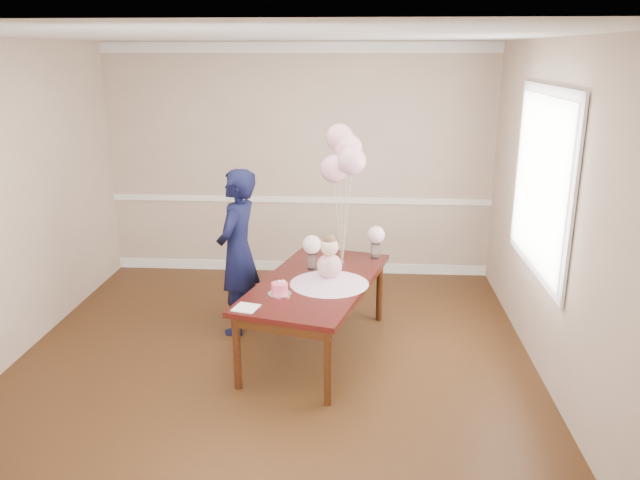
# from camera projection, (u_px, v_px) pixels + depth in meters

# --- Properties ---
(floor) EXTENTS (4.50, 5.00, 0.00)m
(floor) POSITION_uv_depth(u_px,v_px,m) (271.00, 370.00, 5.28)
(floor) COLOR #311B0C
(floor) RESTS_ON ground
(ceiling) EXTENTS (4.50, 5.00, 0.02)m
(ceiling) POSITION_uv_depth(u_px,v_px,m) (263.00, 35.00, 4.49)
(ceiling) COLOR white
(ceiling) RESTS_ON wall_back
(wall_back) EXTENTS (4.50, 0.02, 2.70)m
(wall_back) POSITION_uv_depth(u_px,v_px,m) (299.00, 162.00, 7.27)
(wall_back) COLOR tan
(wall_back) RESTS_ON floor
(wall_front) EXTENTS (4.50, 0.02, 2.70)m
(wall_front) POSITION_uv_depth(u_px,v_px,m) (175.00, 374.00, 2.50)
(wall_front) COLOR tan
(wall_front) RESTS_ON floor
(wall_right) EXTENTS (0.02, 5.00, 2.70)m
(wall_right) POSITION_uv_depth(u_px,v_px,m) (560.00, 221.00, 4.74)
(wall_right) COLOR tan
(wall_right) RESTS_ON floor
(chair_rail_trim) EXTENTS (4.50, 0.02, 0.07)m
(chair_rail_trim) POSITION_uv_depth(u_px,v_px,m) (299.00, 200.00, 7.39)
(chair_rail_trim) COLOR white
(chair_rail_trim) RESTS_ON wall_back
(crown_molding) EXTENTS (4.50, 0.02, 0.12)m
(crown_molding) POSITION_uv_depth(u_px,v_px,m) (298.00, 47.00, 6.89)
(crown_molding) COLOR white
(crown_molding) RESTS_ON wall_back
(baseboard_trim) EXTENTS (4.50, 0.02, 0.12)m
(baseboard_trim) POSITION_uv_depth(u_px,v_px,m) (300.00, 266.00, 7.64)
(baseboard_trim) COLOR white
(baseboard_trim) RESTS_ON floor
(window_frame) EXTENTS (0.02, 1.66, 1.56)m
(window_frame) POSITION_uv_depth(u_px,v_px,m) (542.00, 182.00, 5.16)
(window_frame) COLOR silver
(window_frame) RESTS_ON wall_right
(window_blinds) EXTENTS (0.01, 1.50, 1.40)m
(window_blinds) POSITION_uv_depth(u_px,v_px,m) (540.00, 182.00, 5.16)
(window_blinds) COLOR white
(window_blinds) RESTS_ON wall_right
(dining_table_top) EXTENTS (1.33, 1.97, 0.04)m
(dining_table_top) POSITION_uv_depth(u_px,v_px,m) (316.00, 283.00, 5.45)
(dining_table_top) COLOR black
(dining_table_top) RESTS_ON table_leg_fl
(table_apron) EXTENTS (1.22, 1.86, 0.09)m
(table_apron) POSITION_uv_depth(u_px,v_px,m) (316.00, 290.00, 5.47)
(table_apron) COLOR black
(table_apron) RESTS_ON table_leg_fl
(table_leg_fl) EXTENTS (0.08, 0.08, 0.63)m
(table_leg_fl) POSITION_uv_depth(u_px,v_px,m) (237.00, 352.00, 4.92)
(table_leg_fl) COLOR black
(table_leg_fl) RESTS_ON floor
(table_leg_fr) EXTENTS (0.08, 0.08, 0.63)m
(table_leg_fr) POSITION_uv_depth(u_px,v_px,m) (328.00, 367.00, 4.68)
(table_leg_fr) COLOR black
(table_leg_fr) RESTS_ON floor
(table_leg_bl) EXTENTS (0.08, 0.08, 0.63)m
(table_leg_bl) POSITION_uv_depth(u_px,v_px,m) (308.00, 282.00, 6.41)
(table_leg_bl) COLOR black
(table_leg_bl) RESTS_ON floor
(table_leg_br) EXTENTS (0.08, 0.08, 0.63)m
(table_leg_br) POSITION_uv_depth(u_px,v_px,m) (379.00, 291.00, 6.18)
(table_leg_br) COLOR black
(table_leg_br) RESTS_ON floor
(baby_skirt) EXTENTS (0.84, 0.84, 0.09)m
(baby_skirt) POSITION_uv_depth(u_px,v_px,m) (329.00, 279.00, 5.35)
(baby_skirt) COLOR #E5A9CF
(baby_skirt) RESTS_ON dining_table_top
(baby_torso) EXTENTS (0.22, 0.22, 0.22)m
(baby_torso) POSITION_uv_depth(u_px,v_px,m) (329.00, 266.00, 5.31)
(baby_torso) COLOR pink
(baby_torso) RESTS_ON baby_skirt
(baby_head) EXTENTS (0.15, 0.15, 0.15)m
(baby_head) POSITION_uv_depth(u_px,v_px,m) (329.00, 247.00, 5.26)
(baby_head) COLOR beige
(baby_head) RESTS_ON baby_torso
(baby_hair) EXTENTS (0.11, 0.11, 0.11)m
(baby_hair) POSITION_uv_depth(u_px,v_px,m) (329.00, 241.00, 5.25)
(baby_hair) COLOR brown
(baby_hair) RESTS_ON baby_head
(cake_platter) EXTENTS (0.24, 0.24, 0.01)m
(cake_platter) POSITION_uv_depth(u_px,v_px,m) (280.00, 294.00, 5.13)
(cake_platter) COLOR silver
(cake_platter) RESTS_ON dining_table_top
(birthday_cake) EXTENTS (0.16, 0.16, 0.09)m
(birthday_cake) POSITION_uv_depth(u_px,v_px,m) (279.00, 288.00, 5.12)
(birthday_cake) COLOR #EF4B6F
(birthday_cake) RESTS_ON cake_platter
(cake_flower_a) EXTENTS (0.03, 0.03, 0.03)m
(cake_flower_a) POSITION_uv_depth(u_px,v_px,m) (279.00, 282.00, 5.10)
(cake_flower_a) COLOR white
(cake_flower_a) RESTS_ON birthday_cake
(cake_flower_b) EXTENTS (0.03, 0.03, 0.03)m
(cake_flower_b) POSITION_uv_depth(u_px,v_px,m) (283.00, 281.00, 5.11)
(cake_flower_b) COLOR silver
(cake_flower_b) RESTS_ON birthday_cake
(rose_vase_near) EXTENTS (0.11, 0.11, 0.14)m
(rose_vase_near) POSITION_uv_depth(u_px,v_px,m) (312.00, 261.00, 5.71)
(rose_vase_near) COLOR silver
(rose_vase_near) RESTS_ON dining_table_top
(roses_near) EXTENTS (0.17, 0.17, 0.17)m
(roses_near) POSITION_uv_depth(u_px,v_px,m) (312.00, 245.00, 5.66)
(roses_near) COLOR #F8D0DF
(roses_near) RESTS_ON rose_vase_near
(rose_vase_far) EXTENTS (0.11, 0.11, 0.14)m
(rose_vase_far) POSITION_uv_depth(u_px,v_px,m) (375.00, 251.00, 6.01)
(rose_vase_far) COLOR silver
(rose_vase_far) RESTS_ON dining_table_top
(roses_far) EXTENTS (0.17, 0.17, 0.17)m
(roses_far) POSITION_uv_depth(u_px,v_px,m) (376.00, 235.00, 5.96)
(roses_far) COLOR silver
(roses_far) RESTS_ON rose_vase_far
(napkin) EXTENTS (0.22, 0.22, 0.01)m
(napkin) POSITION_uv_depth(u_px,v_px,m) (246.00, 308.00, 4.85)
(napkin) COLOR white
(napkin) RESTS_ON dining_table_top
(balloon_weight) EXTENTS (0.04, 0.04, 0.02)m
(balloon_weight) POSITION_uv_depth(u_px,v_px,m) (342.00, 263.00, 5.86)
(balloon_weight) COLOR silver
(balloon_weight) RESTS_ON dining_table_top
(balloon_a) EXTENTS (0.25, 0.25, 0.25)m
(balloon_a) POSITION_uv_depth(u_px,v_px,m) (334.00, 169.00, 5.63)
(balloon_a) COLOR #FBB2C7
(balloon_a) RESTS_ON balloon_ribbon_a
(balloon_b) EXTENTS (0.25, 0.25, 0.25)m
(balloon_b) POSITION_uv_depth(u_px,v_px,m) (352.00, 161.00, 5.51)
(balloon_b) COLOR #F9B0CE
(balloon_b) RESTS_ON balloon_ribbon_b
(balloon_c) EXTENTS (0.25, 0.25, 0.25)m
(balloon_c) POSITION_uv_depth(u_px,v_px,m) (348.00, 148.00, 5.63)
(balloon_c) COLOR #FBB2C9
(balloon_c) RESTS_ON balloon_ribbon_c
(balloon_d) EXTENTS (0.25, 0.25, 0.25)m
(balloon_d) POSITION_uv_depth(u_px,v_px,m) (340.00, 137.00, 5.64)
(balloon_d) COLOR #EAA6BA
(balloon_d) RESTS_ON balloon_ribbon_d
(balloon_ribbon_a) EXTENTS (0.08, 0.02, 0.75)m
(balloon_ribbon_a) POSITION_uv_depth(u_px,v_px,m) (338.00, 224.00, 5.76)
(balloon_ribbon_a) COLOR white
(balloon_ribbon_a) RESTS_ON balloon_weight
(balloon_ribbon_b) EXTENTS (0.08, 0.07, 0.84)m
(balloon_ribbon_b) POSITION_uv_depth(u_px,v_px,m) (347.00, 221.00, 5.70)
(balloon_ribbon_b) COLOR white
(balloon_ribbon_b) RESTS_ON balloon_weight
(balloon_ribbon_c) EXTENTS (0.04, 0.08, 0.93)m
(balloon_ribbon_c) POSITION_uv_depth(u_px,v_px,m) (345.00, 214.00, 5.76)
(balloon_ribbon_c) COLOR white
(balloon_ribbon_c) RESTS_ON balloon_weight
(balloon_ribbon_d) EXTENTS (0.05, 0.11, 1.02)m
(balloon_ribbon_d) POSITION_uv_depth(u_px,v_px,m) (341.00, 208.00, 5.77)
(balloon_ribbon_d) COLOR silver
(balloon_ribbon_d) RESTS_ON balloon_weight
(dining_chair_seat) EXTENTS (0.45, 0.45, 0.05)m
(dining_chair_seat) POSITION_uv_depth(u_px,v_px,m) (260.00, 280.00, 6.11)
(dining_chair_seat) COLOR #35170E
(dining_chair_seat) RESTS_ON chair_leg_fl
(chair_leg_fl) EXTENTS (0.04, 0.04, 0.42)m
(chair_leg_fl) POSITION_uv_depth(u_px,v_px,m) (241.00, 309.00, 6.01)
(chair_leg_fl) COLOR #3C1810
(chair_leg_fl) RESTS_ON floor
(chair_leg_fr) EXTENTS (0.04, 0.04, 0.42)m
(chair_leg_fr) POSITION_uv_depth(u_px,v_px,m) (277.00, 309.00, 6.00)
(chair_leg_fr) COLOR #35120E
(chair_leg_fr) RESTS_ON floor
(chair_leg_bl) EXTENTS (0.04, 0.04, 0.42)m
(chair_leg_bl) POSITION_uv_depth(u_px,v_px,m) (246.00, 295.00, 6.35)
(chair_leg_bl) COLOR #3D2110
(chair_leg_bl) RESTS_ON floor
(chair_leg_br) EXTENTS (0.04, 0.04, 0.42)m
(chair_leg_br) POSITION_uv_depth(u_px,v_px,m) (280.00, 295.00, 6.34)
(chair_leg_br) COLOR black
(chair_leg_br) RESTS_ON floor
(chair_back_post_l) EXTENTS (0.04, 0.04, 0.55)m
(chair_back_post_l) POSITION_uv_depth(u_px,v_px,m) (237.00, 258.00, 5.86)
(chair_back_post_l) COLOR #39180F
(chair_back_post_l) RESTS_ON dining_chair_seat
(chair_back_post_r) EXTENTS (0.04, 0.04, 0.55)m
(chair_back_post_r) POSITION_uv_depth(u_px,v_px,m) (242.00, 247.00, 6.20)
(chair_back_post_r) COLOR #3C1410
(chair_back_post_r) RESTS_ON dining_chair_seat
(chair_slat_low) EXTENTS (0.05, 0.39, 0.05)m
(chair_slat_low) POSITION_uv_depth(u_px,v_px,m) (240.00, 264.00, 6.06)
(chair_slat_low) COLOR #321C0D
(chair_slat_low) RESTS_ON dining_chair_seat
(chair_slat_mid) EXTENTS (0.05, 0.39, 0.05)m
(chair_slat_mid) POSITION_uv_depth(u_px,v_px,m) (239.00, 248.00, 6.02)
(chair_slat_mid) COLOR #3D1C10
(chair_slat_mid) RESTS_ON dining_chair_seat
(chair_slat_top) EXTENTS (0.05, 0.39, 0.05)m
(chair_slat_top) POSITION_uv_depth(u_px,v_px,m) (239.00, 233.00, 5.97)
(chair_slat_top) COLOR #3C1B10
(chair_slat_top) RESTS_ON dining_chair_seat
(woman) EXTENTS (0.49, 0.64, 1.58)m
(woman) POSITION_uv_depth(u_px,v_px,m) (238.00, 252.00, 5.83)
(woman) COLOR black
(woman) RESTS_ON floor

